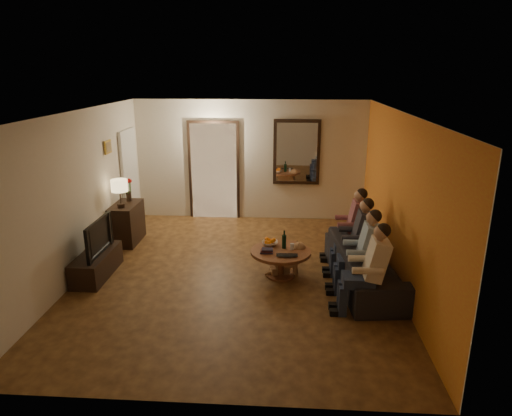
# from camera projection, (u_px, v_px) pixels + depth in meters

# --- Properties ---
(floor) EXTENTS (5.00, 6.00, 0.01)m
(floor) POSITION_uv_depth(u_px,v_px,m) (236.00, 274.00, 7.44)
(floor) COLOR #402511
(floor) RESTS_ON ground
(ceiling) EXTENTS (5.00, 6.00, 0.01)m
(ceiling) POSITION_uv_depth(u_px,v_px,m) (234.00, 113.00, 6.67)
(ceiling) COLOR white
(ceiling) RESTS_ON back_wall
(back_wall) EXTENTS (5.00, 0.02, 2.60)m
(back_wall) POSITION_uv_depth(u_px,v_px,m) (250.00, 160.00, 9.92)
(back_wall) COLOR beige
(back_wall) RESTS_ON floor
(front_wall) EXTENTS (5.00, 0.02, 2.60)m
(front_wall) POSITION_uv_depth(u_px,v_px,m) (200.00, 286.00, 4.19)
(front_wall) COLOR beige
(front_wall) RESTS_ON floor
(left_wall) EXTENTS (0.02, 6.00, 2.60)m
(left_wall) POSITION_uv_depth(u_px,v_px,m) (78.00, 195.00, 7.21)
(left_wall) COLOR beige
(left_wall) RESTS_ON floor
(right_wall) EXTENTS (0.02, 6.00, 2.60)m
(right_wall) POSITION_uv_depth(u_px,v_px,m) (400.00, 201.00, 6.90)
(right_wall) COLOR beige
(right_wall) RESTS_ON floor
(orange_accent) EXTENTS (0.01, 6.00, 2.60)m
(orange_accent) POSITION_uv_depth(u_px,v_px,m) (399.00, 201.00, 6.90)
(orange_accent) COLOR orange
(orange_accent) RESTS_ON right_wall
(kitchen_doorway) EXTENTS (1.00, 0.06, 2.10)m
(kitchen_doorway) POSITION_uv_depth(u_px,v_px,m) (214.00, 171.00, 10.02)
(kitchen_doorway) COLOR #FFE0A5
(kitchen_doorway) RESTS_ON floor
(door_trim) EXTENTS (1.12, 0.04, 2.22)m
(door_trim) POSITION_uv_depth(u_px,v_px,m) (214.00, 172.00, 10.01)
(door_trim) COLOR black
(door_trim) RESTS_ON floor
(fridge_glimpse) EXTENTS (0.45, 0.03, 1.70)m
(fridge_glimpse) POSITION_uv_depth(u_px,v_px,m) (226.00, 178.00, 10.05)
(fridge_glimpse) COLOR silver
(fridge_glimpse) RESTS_ON floor
(mirror_frame) EXTENTS (1.00, 0.05, 1.40)m
(mirror_frame) POSITION_uv_depth(u_px,v_px,m) (297.00, 152.00, 9.76)
(mirror_frame) COLOR black
(mirror_frame) RESTS_ON back_wall
(mirror_glass) EXTENTS (0.86, 0.02, 1.26)m
(mirror_glass) POSITION_uv_depth(u_px,v_px,m) (297.00, 152.00, 9.73)
(mirror_glass) COLOR white
(mirror_glass) RESTS_ON back_wall
(white_door) EXTENTS (0.06, 0.85, 2.04)m
(white_door) POSITION_uv_depth(u_px,v_px,m) (130.00, 179.00, 9.48)
(white_door) COLOR white
(white_door) RESTS_ON floor
(framed_art) EXTENTS (0.03, 0.28, 0.24)m
(framed_art) POSITION_uv_depth(u_px,v_px,m) (108.00, 147.00, 8.29)
(framed_art) COLOR #B28C33
(framed_art) RESTS_ON left_wall
(art_canvas) EXTENTS (0.01, 0.22, 0.18)m
(art_canvas) POSITION_uv_depth(u_px,v_px,m) (109.00, 147.00, 8.29)
(art_canvas) COLOR brown
(art_canvas) RESTS_ON left_wall
(dresser) EXTENTS (0.45, 0.85, 0.76)m
(dresser) POSITION_uv_depth(u_px,v_px,m) (127.00, 223.00, 8.74)
(dresser) COLOR black
(dresser) RESTS_ON floor
(table_lamp) EXTENTS (0.30, 0.30, 0.54)m
(table_lamp) POSITION_uv_depth(u_px,v_px,m) (120.00, 193.00, 8.34)
(table_lamp) COLOR beige
(table_lamp) RESTS_ON dresser
(flower_vase) EXTENTS (0.14, 0.14, 0.44)m
(flower_vase) POSITION_uv_depth(u_px,v_px,m) (128.00, 190.00, 8.77)
(flower_vase) COLOR red
(flower_vase) RESTS_ON dresser
(tv_stand) EXTENTS (0.45, 1.17, 0.39)m
(tv_stand) POSITION_uv_depth(u_px,v_px,m) (96.00, 264.00, 7.35)
(tv_stand) COLOR black
(tv_stand) RESTS_ON floor
(tv) EXTENTS (0.97, 0.13, 0.56)m
(tv) POSITION_uv_depth(u_px,v_px,m) (93.00, 237.00, 7.21)
(tv) COLOR black
(tv) RESTS_ON tv_stand
(sofa) EXTENTS (2.30, 1.09, 0.65)m
(sofa) POSITION_uv_depth(u_px,v_px,m) (366.00, 265.00, 7.03)
(sofa) COLOR black
(sofa) RESTS_ON floor
(person_a) EXTENTS (0.60, 0.40, 1.20)m
(person_a) POSITION_uv_depth(u_px,v_px,m) (371.00, 273.00, 6.09)
(person_a) COLOR tan
(person_a) RESTS_ON sofa
(person_b) EXTENTS (0.60, 0.40, 1.20)m
(person_b) POSITION_uv_depth(u_px,v_px,m) (364.00, 255.00, 6.67)
(person_b) COLOR tan
(person_b) RESTS_ON sofa
(person_c) EXTENTS (0.60, 0.40, 1.20)m
(person_c) POSITION_uv_depth(u_px,v_px,m) (358.00, 241.00, 7.24)
(person_c) COLOR tan
(person_c) RESTS_ON sofa
(person_d) EXTENTS (0.60, 0.40, 1.20)m
(person_d) POSITION_uv_depth(u_px,v_px,m) (352.00, 228.00, 7.81)
(person_d) COLOR tan
(person_d) RESTS_ON sofa
(dog) EXTENTS (0.60, 0.39, 0.56)m
(dog) POSITION_uv_depth(u_px,v_px,m) (286.00, 258.00, 7.37)
(dog) COLOR #956344
(dog) RESTS_ON floor
(coffee_table) EXTENTS (0.96, 0.96, 0.45)m
(coffee_table) POSITION_uv_depth(u_px,v_px,m) (281.00, 263.00, 7.31)
(coffee_table) COLOR brown
(coffee_table) RESTS_ON floor
(bowl) EXTENTS (0.26, 0.26, 0.06)m
(bowl) POSITION_uv_depth(u_px,v_px,m) (270.00, 243.00, 7.45)
(bowl) COLOR white
(bowl) RESTS_ON coffee_table
(oranges) EXTENTS (0.20, 0.20, 0.08)m
(oranges) POSITION_uv_depth(u_px,v_px,m) (270.00, 239.00, 7.43)
(oranges) COLOR orange
(oranges) RESTS_ON bowl
(wine_bottle) EXTENTS (0.07, 0.07, 0.31)m
(wine_bottle) POSITION_uv_depth(u_px,v_px,m) (284.00, 239.00, 7.29)
(wine_bottle) COLOR black
(wine_bottle) RESTS_ON coffee_table
(wine_glass) EXTENTS (0.06, 0.06, 0.10)m
(wine_glass) POSITION_uv_depth(u_px,v_px,m) (292.00, 247.00, 7.26)
(wine_glass) COLOR silver
(wine_glass) RESTS_ON coffee_table
(book_stack) EXTENTS (0.20, 0.15, 0.07)m
(book_stack) POSITION_uv_depth(u_px,v_px,m) (267.00, 250.00, 7.15)
(book_stack) COLOR black
(book_stack) RESTS_ON coffee_table
(laptop) EXTENTS (0.33, 0.22, 0.03)m
(laptop) POSITION_uv_depth(u_px,v_px,m) (287.00, 257.00, 6.96)
(laptop) COLOR black
(laptop) RESTS_ON coffee_table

